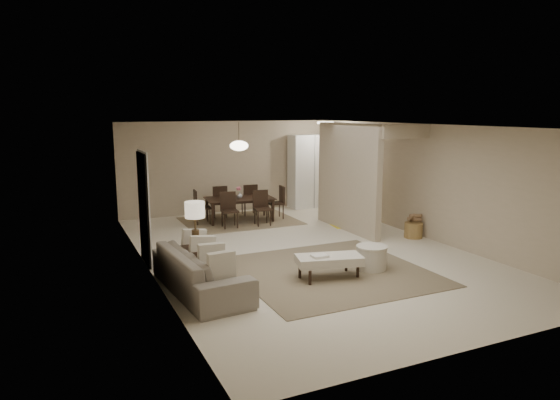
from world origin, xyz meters
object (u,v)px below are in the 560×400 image
wicker_basket (413,230)px  sofa (201,271)px  dining_table (240,210)px  round_pouf (372,258)px  side_table (196,265)px  pantry_cabinet (310,171)px  ottoman_bench (329,260)px

wicker_basket → sofa: bearing=-166.1°
wicker_basket → dining_table: (-2.92, 3.18, 0.13)m
sofa → round_pouf: (3.05, -0.20, -0.12)m
side_table → sofa: bearing=-96.6°
pantry_cabinet → dining_table: (-2.52, -0.97, -0.75)m
round_pouf → dining_table: 4.73m
ottoman_bench → wicker_basket: ottoman_bench is taller
wicker_basket → dining_table: bearing=132.6°
dining_table → side_table: bearing=-112.8°
ottoman_bench → wicker_basket: (3.08, 1.58, -0.14)m
pantry_cabinet → side_table: bearing=-133.5°
sofa → round_pouf: size_ratio=4.14×
pantry_cabinet → wicker_basket: pantry_cabinet is taller
ottoman_bench → side_table: 2.20m
pantry_cabinet → side_table: size_ratio=3.57×
dining_table → sofa: bearing=-110.9°
ottoman_bench → dining_table: bearing=102.0°
pantry_cabinet → sofa: 7.29m
side_table → pantry_cabinet: bearing=46.5°
round_pouf → dining_table: (-0.77, 4.66, 0.09)m
side_table → wicker_basket: side_table is taller
round_pouf → ottoman_bench: bearing=-174.0°
side_table → ottoman_bench: bearing=-19.5°
sofa → dining_table: (2.28, 4.46, -0.03)m
pantry_cabinet → side_table: 6.94m
wicker_basket → dining_table: 4.32m
round_pouf → dining_table: size_ratio=0.32×
pantry_cabinet → sofa: (-4.80, -5.43, -0.72)m
side_table → round_pouf: size_ratio=1.07×
ottoman_bench → dining_table: size_ratio=0.69×
dining_table → pantry_cabinet: bearing=27.3°
pantry_cabinet → sofa: size_ratio=0.92×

